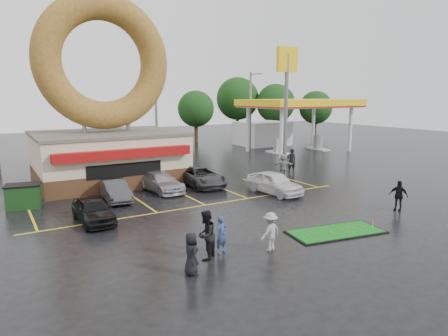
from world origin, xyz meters
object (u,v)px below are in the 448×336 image
car_white (274,183)px  dumpster (24,197)px  person_blue (222,235)px  putting_green (336,232)px  car_black (93,210)px  car_dgrey (115,190)px  streetlight_mid (156,111)px  car_silver (161,182)px  car_grey (202,176)px  donut_shop (107,121)px  person_cameraman (398,196)px  streetlight_right (251,109)px  gas_station (283,118)px  shell_sign (287,84)px

car_white → dumpster: car_white is taller
person_blue → putting_green: bearing=-21.3°
car_black → car_dgrey: size_ratio=1.00×
streetlight_mid → putting_green: (-1.00, -24.86, -4.75)m
car_silver → car_grey: 3.10m
donut_shop → person_cameraman: donut_shop is taller
car_dgrey → car_white: car_white is taller
car_white → car_black: bearing=175.7°
streetlight_right → gas_station: bearing=-13.7°
person_blue → shell_sign: bearing=28.9°
donut_shop → streetlight_right: size_ratio=1.50×
car_silver → putting_green: size_ratio=0.90×
donut_shop → person_blue: donut_shop is taller
shell_sign → car_dgrey: (-17.22, -4.82, -6.75)m
donut_shop → car_black: size_ratio=3.54×
shell_sign → donut_shop: bearing=176.5°
car_silver → person_blue: person_blue is taller
gas_station → car_grey: bearing=-144.0°
car_dgrey → car_grey: car_grey is taller
shell_sign → putting_green: (-10.00, -15.94, -7.34)m
car_dgrey → dumpster: size_ratio=2.11×
car_dgrey → donut_shop: bearing=80.9°
car_white → dumpster: (-14.35, 4.69, -0.08)m
car_black → car_grey: car_grey is taller
shell_sign → streetlight_right: bearing=73.2°
gas_station → car_dgrey: size_ratio=3.59×
car_black → person_cameraman: (15.09, -6.57, 0.20)m
streetlight_right → car_white: (-10.80, -18.34, -4.06)m
gas_station → streetlight_right: (-4.00, 0.98, 1.08)m
car_grey → car_white: car_white is taller
car_dgrey → dumpster: dumpster is taller
car_white → car_grey: bearing=119.6°
car_dgrey → person_blue: size_ratio=2.43×
person_blue → dumpster: person_blue is taller
donut_shop → person_blue: size_ratio=8.62×
streetlight_right → car_dgrey: 25.36m
gas_station → car_black: size_ratio=3.58×
car_silver → shell_sign: bearing=8.9°
streetlight_right → dumpster: bearing=-151.5°
streetlight_mid → dumpster: (-13.15, -12.66, -4.13)m
donut_shop → streetlight_mid: 10.59m
car_black → person_cameraman: bearing=-25.5°
car_grey → person_cameraman: person_cameraman is taller
dumpster → putting_green: bearing=-33.9°
car_black → putting_green: bearing=-40.4°
gas_station → shell_sign: size_ratio=1.29×
car_white → car_silver: bearing=139.4°
car_black → donut_shop: bearing=68.4°
car_black → car_silver: car_black is taller
car_silver → car_grey: size_ratio=0.90×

